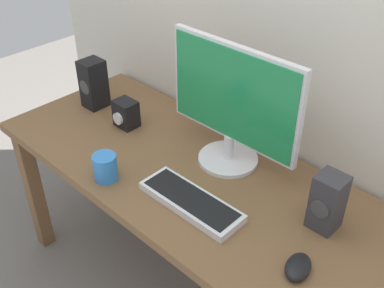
{
  "coord_description": "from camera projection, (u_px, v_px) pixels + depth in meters",
  "views": [
    {
      "loc": [
        0.94,
        -0.95,
        1.75
      ],
      "look_at": [
        0.02,
        0.0,
        0.83
      ],
      "focal_mm": 43.2,
      "sensor_mm": 36.0,
      "label": 1
    }
  ],
  "objects": [
    {
      "name": "speaker_right",
      "position": [
        327.0,
        202.0,
        1.4
      ],
      "size": [
        0.09,
        0.09,
        0.19
      ],
      "color": "#333338",
      "rests_on": "desk"
    },
    {
      "name": "speaker_left",
      "position": [
        94.0,
        84.0,
        2.01
      ],
      "size": [
        0.09,
        0.1,
        0.22
      ],
      "color": "black",
      "rests_on": "desk"
    },
    {
      "name": "desk",
      "position": [
        188.0,
        188.0,
        1.74
      ],
      "size": [
        1.59,
        0.66,
        0.71
      ],
      "color": "brown",
      "rests_on": "ground_plane"
    },
    {
      "name": "monitor",
      "position": [
        233.0,
        104.0,
        1.6
      ],
      "size": [
        0.54,
        0.22,
        0.46
      ],
      "color": "silver",
      "rests_on": "desk"
    },
    {
      "name": "keyboard_primary",
      "position": [
        191.0,
        201.0,
        1.52
      ],
      "size": [
        0.37,
        0.13,
        0.03
      ],
      "color": "silver",
      "rests_on": "desk"
    },
    {
      "name": "coffee_mug",
      "position": [
        105.0,
        167.0,
        1.62
      ],
      "size": [
        0.09,
        0.09,
        0.1
      ],
      "primitive_type": "cylinder",
      "color": "#337FD8",
      "rests_on": "desk"
    },
    {
      "name": "audio_controller",
      "position": [
        126.0,
        114.0,
        1.9
      ],
      "size": [
        0.09,
        0.09,
        0.11
      ],
      "color": "black",
      "rests_on": "desk"
    },
    {
      "name": "mouse",
      "position": [
        298.0,
        267.0,
        1.29
      ],
      "size": [
        0.1,
        0.12,
        0.03
      ],
      "primitive_type": "ellipsoid",
      "rotation": [
        0.0,
        0.0,
        0.27
      ],
      "color": "black",
      "rests_on": "desk"
    }
  ]
}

